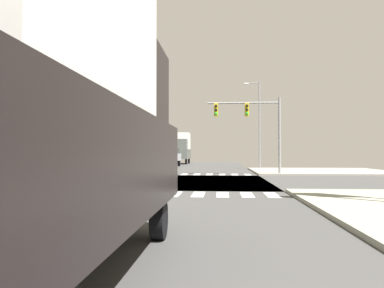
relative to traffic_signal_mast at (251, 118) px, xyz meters
The scene contains 11 objects.
ground 10.44m from the traffic_signal_mast, 133.27° to the right, with size 90.00×90.00×0.05m.
sidewalk_corner_ne 9.37m from the traffic_signal_mast, 38.13° to the left, with size 12.00×12.00×0.14m.
sidewalk_corner_nw 20.60m from the traffic_signal_mast, 165.27° to the left, with size 12.00×12.00×0.14m.
crosswalk_near 16.30m from the traffic_signal_mast, 115.38° to the right, with size 13.50×2.00×0.01m.
crosswalk_far 8.06m from the traffic_signal_mast, behind, with size 13.50×2.00×0.01m.
traffic_signal_mast is the anchor object (origin of this frame).
street_lamp 10.36m from the traffic_signal_mast, 81.78° to the left, with size 1.78×0.32×9.11m.
bank_building 24.85m from the traffic_signal_mast, 159.76° to the left, with size 14.06×9.25×4.97m.
box_truck_nearside_1 25.58m from the traffic_signal_mast, 100.11° to the right, with size 2.40×7.20×4.85m.
suv_crossing_1 19.41m from the traffic_signal_mast, 116.24° to the left, with size 1.96×4.60×2.34m.
box_truck_leading_2 30.51m from the traffic_signal_mast, 106.16° to the left, with size 2.40×7.20×4.85m.
Camera 1 is at (4.21, -23.11, 1.72)m, focal length 35.74 mm.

